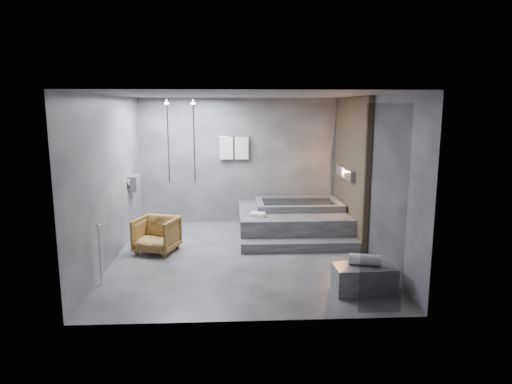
{
  "coord_description": "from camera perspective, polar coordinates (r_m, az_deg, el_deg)",
  "views": [
    {
      "loc": [
        -0.19,
        -7.74,
        2.61
      ],
      "look_at": [
        0.23,
        0.3,
        1.1
      ],
      "focal_mm": 32.0,
      "sensor_mm": 36.0,
      "label": 1
    }
  ],
  "objects": [
    {
      "name": "deck_towel",
      "position": [
        8.89,
        0.23,
        -2.84
      ],
      "size": [
        0.33,
        0.28,
        0.07
      ],
      "primitive_type": "cube",
      "rotation": [
        0.0,
        0.0,
        -0.3
      ],
      "color": "white",
      "rests_on": "tub_deck"
    },
    {
      "name": "driftwood_chair",
      "position": [
        8.5,
        -12.32,
        -5.23
      ],
      "size": [
        0.87,
        0.89,
        0.64
      ],
      "primitive_type": "imported",
      "rotation": [
        0.0,
        0.0,
        -0.31
      ],
      "color": "#4F3213",
      "rests_on": "ground"
    },
    {
      "name": "rolled_towel",
      "position": [
        6.73,
        13.45,
        -8.24
      ],
      "size": [
        0.47,
        0.28,
        0.16
      ],
      "primitive_type": "cylinder",
      "rotation": [
        0.0,
        1.57,
        -0.29
      ],
      "color": "white",
      "rests_on": "concrete_bench"
    },
    {
      "name": "tub_step",
      "position": [
        8.49,
        5.57,
        -6.68
      ],
      "size": [
        2.2,
        0.36,
        0.18
      ],
      "primitive_type": "cube",
      "color": "#37373A",
      "rests_on": "ground"
    },
    {
      "name": "room",
      "position": [
        8.05,
        1.19,
        4.37
      ],
      "size": [
        5.0,
        5.04,
        2.82
      ],
      "color": "#313134",
      "rests_on": "ground"
    },
    {
      "name": "tub_deck",
      "position": [
        9.57,
        4.54,
        -3.67
      ],
      "size": [
        2.2,
        2.0,
        0.5
      ],
      "primitive_type": "cube",
      "color": "#37373A",
      "rests_on": "ground"
    },
    {
      "name": "concrete_bench",
      "position": [
        6.79,
        13.34,
        -10.52
      ],
      "size": [
        0.87,
        0.5,
        0.39
      ],
      "primitive_type": "cube",
      "rotation": [
        0.0,
        0.0,
        0.04
      ],
      "color": "#363739",
      "rests_on": "ground"
    }
  ]
}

